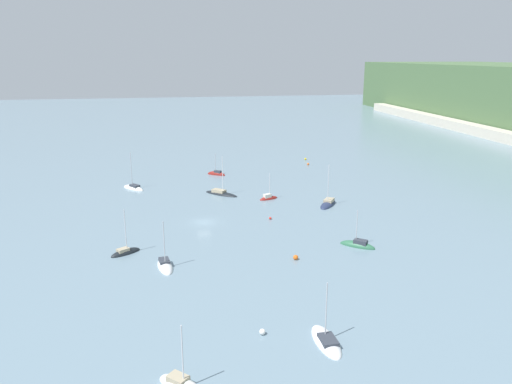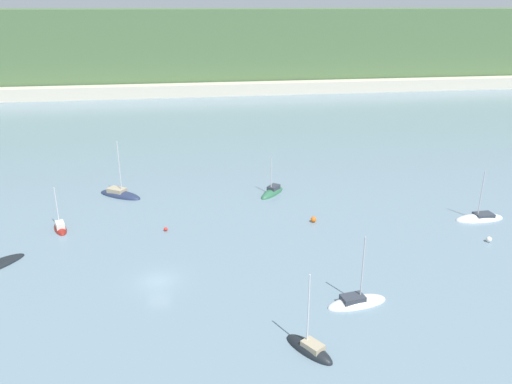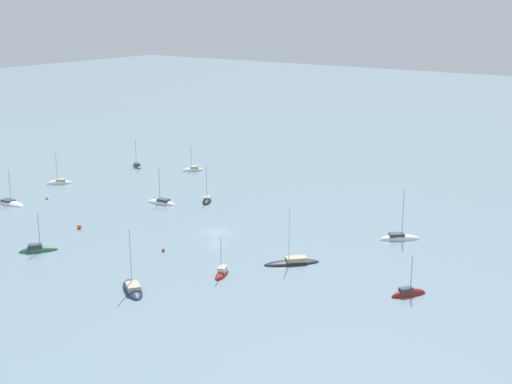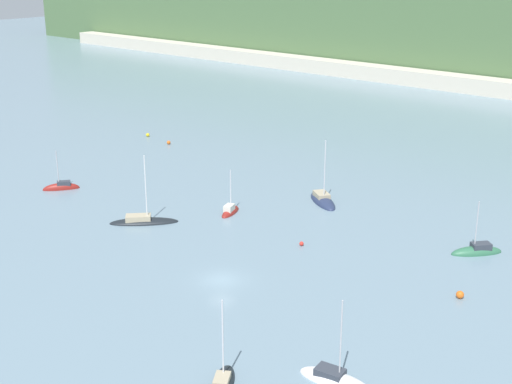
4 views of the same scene
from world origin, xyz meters
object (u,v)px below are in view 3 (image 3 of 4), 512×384
object	(u,v)px
sailboat_4	(207,201)
sailboat_7	(137,166)
sailboat_1	(162,203)
sailboat_3	(59,183)
sailboat_10	(292,263)
sailboat_2	(408,295)
mooring_buoy_0	(163,250)
sailboat_5	(399,239)
sailboat_6	(10,204)
sailboat_8	(193,171)
sailboat_9	(222,274)
sailboat_11	(133,290)
sailboat_0	(38,251)
mooring_buoy_3	(47,197)
mooring_buoy_1	(79,227)

from	to	relation	value
sailboat_4	sailboat_7	distance (m)	36.78
sailboat_1	sailboat_7	bearing A→B (deg)	-46.10
sailboat_3	sailboat_10	bearing A→B (deg)	123.83
sailboat_2	sailboat_4	distance (m)	56.85
sailboat_3	mooring_buoy_0	world-z (taller)	sailboat_3
sailboat_4	sailboat_5	distance (m)	41.89
sailboat_6	sailboat_10	size ratio (longest dim) A/B	0.83
sailboat_8	sailboat_9	size ratio (longest dim) A/B	1.06
sailboat_6	sailboat_7	xyz separation A→B (m)	(2.56, -38.62, 0.04)
sailboat_5	sailboat_6	bearing A→B (deg)	158.65
sailboat_1	sailboat_11	distance (m)	44.44
sailboat_0	sailboat_7	distance (m)	61.11
sailboat_5	sailboat_11	distance (m)	47.61
sailboat_1	mooring_buoy_3	bearing A→B (deg)	18.16
sailboat_0	sailboat_4	world-z (taller)	sailboat_4
sailboat_7	sailboat_1	bearing A→B (deg)	172.12
sailboat_4	mooring_buoy_0	distance (m)	30.10
mooring_buoy_0	mooring_buoy_1	bearing A→B (deg)	-0.73
sailboat_4	mooring_buoy_3	size ratio (longest dim) A/B	11.46
sailboat_0	sailboat_9	world-z (taller)	sailboat_0
mooring_buoy_1	sailboat_4	bearing A→B (deg)	-105.79
sailboat_10	sailboat_5	bearing A→B (deg)	-160.06
sailboat_0	mooring_buoy_1	size ratio (longest dim) A/B	9.02
sailboat_10	mooring_buoy_3	bearing A→B (deg)	-48.97
sailboat_8	sailboat_10	bearing A→B (deg)	94.55
sailboat_3	sailboat_4	xyz separation A→B (m)	(-36.26, -7.66, 0.01)
sailboat_6	mooring_buoy_1	size ratio (longest dim) A/B	9.88
sailboat_5	sailboat_0	bearing A→B (deg)	-179.33
sailboat_5	sailboat_7	world-z (taller)	sailboat_5
sailboat_4	sailboat_11	size ratio (longest dim) A/B	0.84
sailboat_9	sailboat_11	xyz separation A→B (m)	(6.77, 11.87, -0.04)
mooring_buoy_3	sailboat_11	bearing A→B (deg)	153.41
sailboat_6	mooring_buoy_0	size ratio (longest dim) A/B	15.19
sailboat_3	mooring_buoy_3	size ratio (longest dim) A/B	10.82
sailboat_7	sailboat_8	distance (m)	14.72
sailboat_0	sailboat_7	bearing A→B (deg)	69.26
sailboat_2	sailboat_3	distance (m)	90.13
sailboat_0	mooring_buoy_0	distance (m)	20.51
sailboat_6	sailboat_10	xyz separation A→B (m)	(-64.37, -4.48, 0.06)
mooring_buoy_1	sailboat_7	bearing A→B (deg)	-57.61
sailboat_3	sailboat_10	xyz separation A→B (m)	(-69.35, 12.08, 0.04)
sailboat_2	mooring_buoy_1	bearing A→B (deg)	130.94
sailboat_0	sailboat_2	bearing A→B (deg)	-32.37
mooring_buoy_0	sailboat_1	bearing A→B (deg)	-46.89
sailboat_2	sailboat_6	bearing A→B (deg)	127.47
sailboat_9	mooring_buoy_0	xyz separation A→B (m)	(14.18, -2.64, 0.12)
sailboat_2	mooring_buoy_3	bearing A→B (deg)	122.74
sailboat_5	mooring_buoy_3	size ratio (longest dim) A/B	13.60
sailboat_4	mooring_buoy_0	world-z (taller)	sailboat_4
sailboat_3	sailboat_8	bearing A→B (deg)	-167.69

